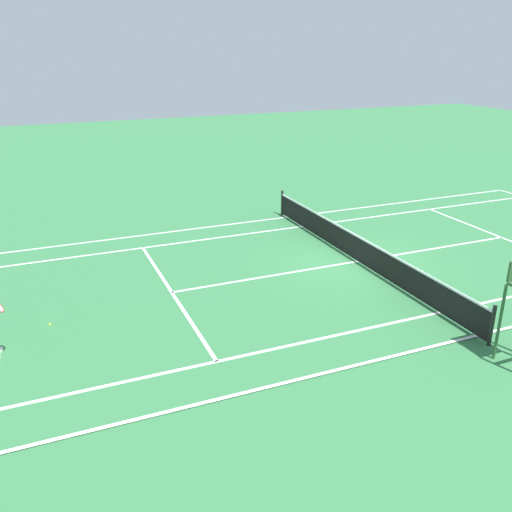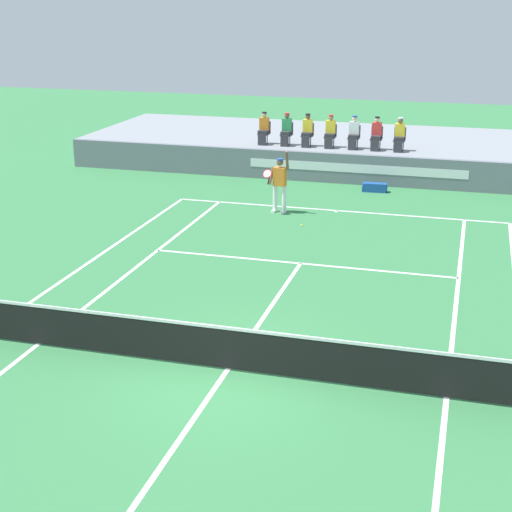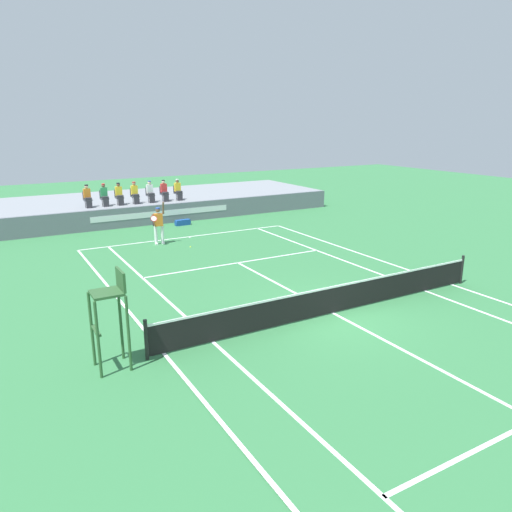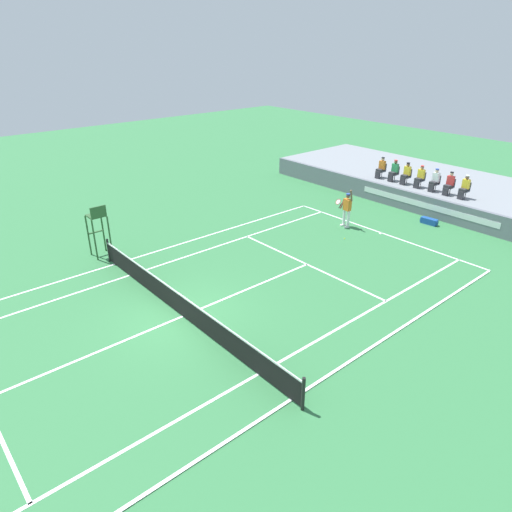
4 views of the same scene
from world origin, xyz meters
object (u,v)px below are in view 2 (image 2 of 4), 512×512
spectator_seated_2 (307,131)px  equipment_bag (375,187)px  spectator_seated_0 (264,129)px  spectator_seated_3 (330,132)px  tennis_player (279,183)px  tennis_ball (302,225)px  spectator_seated_4 (354,133)px  spectator_seated_1 (286,130)px  spectator_seated_6 (399,135)px  spectator_seated_5 (376,134)px

spectator_seated_2 → equipment_bag: (3.00, -2.08, -1.59)m
spectator_seated_0 → spectator_seated_3: 2.68m
tennis_player → tennis_ball: tennis_player is taller
spectator_seated_2 → spectator_seated_3: size_ratio=1.00×
spectator_seated_3 → equipment_bag: 3.34m
spectator_seated_4 → equipment_bag: size_ratio=1.38×
spectator_seated_1 → spectator_seated_2: same height
spectator_seated_2 → tennis_player: size_ratio=0.61×
spectator_seated_0 → tennis_ball: 7.97m
spectator_seated_2 → spectator_seated_6: size_ratio=1.00×
spectator_seated_1 → spectator_seated_6: 4.42m
spectator_seated_1 → spectator_seated_4: size_ratio=1.00×
spectator_seated_4 → tennis_ball: 7.33m
tennis_player → spectator_seated_1: bearing=101.6°
spectator_seated_0 → spectator_seated_2: (1.76, 0.00, 0.00)m
spectator_seated_1 → spectator_seated_6: (4.42, 0.00, 0.00)m
spectator_seated_3 → spectator_seated_6: 2.67m
spectator_seated_1 → tennis_ball: bearing=-72.5°
tennis_ball → spectator_seated_2: bearing=101.2°
spectator_seated_1 → spectator_seated_4: 2.68m
equipment_bag → spectator_seated_2: bearing=145.3°
spectator_seated_0 → spectator_seated_1: 0.92m
tennis_ball → spectator_seated_5: bearing=79.7°
spectator_seated_3 → tennis_player: size_ratio=0.61×
spectator_seated_0 → spectator_seated_4: 3.60m
spectator_seated_1 → spectator_seated_4: same height
spectator_seated_2 → tennis_player: spectator_seated_2 is taller
spectator_seated_1 → equipment_bag: size_ratio=1.38×
spectator_seated_1 → spectator_seated_5: bearing=0.0°
spectator_seated_1 → spectator_seated_3: bearing=0.0°
spectator_seated_5 → spectator_seated_0: bearing=180.0°
spectator_seated_1 → tennis_player: (1.18, -5.78, -0.75)m
spectator_seated_1 → equipment_bag: 4.64m
spectator_seated_3 → spectator_seated_4: (0.93, 0.00, 0.00)m
spectator_seated_1 → spectator_seated_2: size_ratio=1.00×
tennis_ball → spectator_seated_1: bearing=107.5°
spectator_seated_5 → equipment_bag: 2.63m
spectator_seated_4 → spectator_seated_0: bearing=180.0°
spectator_seated_0 → spectator_seated_5: bearing=0.0°
spectator_seated_3 → tennis_player: spectator_seated_3 is taller
spectator_seated_4 → tennis_player: size_ratio=0.61×
spectator_seated_4 → spectator_seated_1: bearing=180.0°
spectator_seated_5 → tennis_ball: spectator_seated_5 is taller
spectator_seated_0 → tennis_ball: spectator_seated_0 is taller
spectator_seated_2 → tennis_ball: spectator_seated_2 is taller
spectator_seated_3 → equipment_bag: size_ratio=1.38×
spectator_seated_1 → spectator_seated_6: same height
spectator_seated_1 → equipment_bag: spectator_seated_1 is taller
spectator_seated_0 → tennis_player: 6.20m
spectator_seated_4 → tennis_ball: (-0.43, -7.11, -1.71)m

